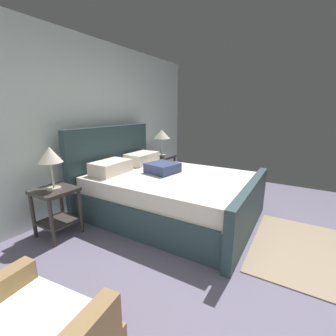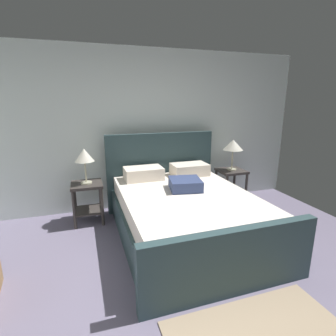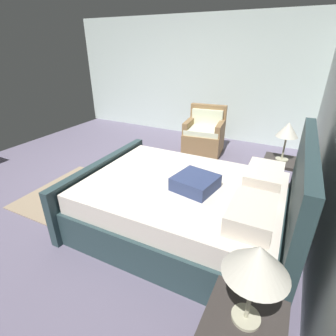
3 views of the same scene
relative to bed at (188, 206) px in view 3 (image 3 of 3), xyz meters
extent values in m
cube|color=slate|center=(-0.48, -1.58, -0.36)|extent=(5.88, 5.63, 0.02)
cube|color=silver|center=(-3.48, -1.58, 0.94)|extent=(0.12, 5.75, 2.57)
cube|color=#2A3F42|center=(0.00, -0.07, -0.15)|extent=(1.68, 2.14, 0.40)
cube|color=#2A3F42|center=(-0.02, 1.04, 0.28)|extent=(1.77, 0.13, 1.26)
cube|color=#2A3F42|center=(0.02, -1.18, -0.02)|extent=(1.77, 0.13, 0.67)
cube|color=silver|center=(0.00, -0.07, 0.16)|extent=(1.60, 2.08, 0.22)
cube|color=silver|center=(-0.38, 0.70, 0.36)|extent=(0.57, 0.37, 0.18)
cube|color=beige|center=(0.36, 0.72, 0.36)|extent=(0.57, 0.37, 0.18)
cube|color=navy|center=(0.05, 0.09, 0.34)|extent=(0.46, 0.46, 0.14)
cube|color=#35302C|center=(1.21, 0.86, 0.23)|extent=(0.44, 0.44, 0.04)
cylinder|color=#35302C|center=(1.02, 0.67, -0.07)|extent=(0.04, 0.04, 0.56)
cylinder|color=#B7B293|center=(1.21, 0.86, 0.26)|extent=(0.16, 0.16, 0.02)
cylinder|color=#B7B293|center=(1.21, 0.86, 0.44)|extent=(0.02, 0.02, 0.33)
cone|color=beige|center=(1.21, 0.86, 0.69)|extent=(0.33, 0.33, 0.17)
cube|color=#35302C|center=(-1.20, 0.82, 0.23)|extent=(0.44, 0.44, 0.04)
cube|color=#35302C|center=(-1.20, 0.82, -0.17)|extent=(0.40, 0.40, 0.02)
cylinder|color=#35302C|center=(-1.39, 0.63, -0.07)|extent=(0.04, 0.04, 0.56)
cylinder|color=#35302C|center=(-1.01, 0.63, -0.07)|extent=(0.04, 0.04, 0.56)
cylinder|color=#35302C|center=(-1.39, 1.01, -0.07)|extent=(0.04, 0.04, 0.56)
cylinder|color=#35302C|center=(-1.01, 1.01, -0.07)|extent=(0.04, 0.04, 0.56)
cylinder|color=#B7B293|center=(-1.20, 0.82, 0.26)|extent=(0.16, 0.16, 0.02)
cylinder|color=#B7B293|center=(-1.20, 0.82, 0.42)|extent=(0.02, 0.02, 0.31)
cone|color=beige|center=(-1.20, 0.82, 0.67)|extent=(0.27, 0.27, 0.18)
cube|color=olive|center=(-2.39, -0.68, -0.14)|extent=(0.80, 0.80, 0.42)
cube|color=silver|center=(-2.39, -0.68, 0.12)|extent=(0.74, 0.74, 0.10)
cube|color=olive|center=(-2.69, -0.72, 0.31)|extent=(0.21, 0.73, 0.48)
cube|color=silver|center=(-2.60, -0.71, 0.29)|extent=(0.17, 0.62, 0.36)
cube|color=olive|center=(-2.35, -0.99, 0.18)|extent=(0.66, 0.18, 0.22)
cube|color=olive|center=(-2.42, -0.38, 0.18)|extent=(0.66, 0.18, 0.22)
cube|color=gray|center=(0.00, -1.83, -0.34)|extent=(1.44, 1.13, 0.01)
camera|label=1|loc=(-2.71, -1.70, 1.17)|focal=24.70mm
camera|label=2|loc=(-1.17, -2.98, 1.41)|focal=27.95mm
camera|label=3|loc=(2.21, 0.89, 1.62)|focal=27.11mm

